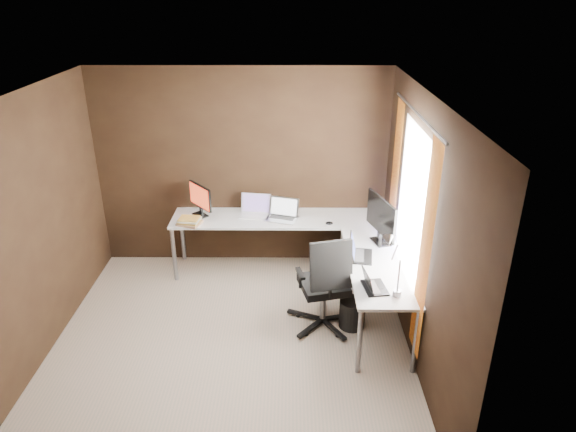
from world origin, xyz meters
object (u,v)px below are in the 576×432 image
object	(u,v)px
monitor_left	(200,198)
book_stack	(189,221)
desk_lamp	(392,258)
office_chair	(324,300)
monitor_right	(381,218)
drawer_pedestal	(359,262)
laptop_white	(255,211)
laptop_black_small	(372,284)
laptop_silver	(282,214)
laptop_black_big	(358,253)
wastebasket	(352,313)

from	to	relation	value
monitor_left	book_stack	size ratio (longest dim) A/B	1.27
desk_lamp	office_chair	bearing A→B (deg)	143.57
monitor_right	office_chair	world-z (taller)	monitor_right
drawer_pedestal	office_chair	xyz separation A→B (m)	(-0.47, -0.83, 0.02)
office_chair	laptop_white	bearing A→B (deg)	108.56
monitor_right	laptop_black_small	distance (m)	1.00
monitor_left	laptop_silver	bearing A→B (deg)	45.03
monitor_left	office_chair	size ratio (longest dim) A/B	0.37
laptop_black_big	book_stack	bearing A→B (deg)	76.21
drawer_pedestal	wastebasket	size ratio (longest dim) A/B	1.89
book_stack	laptop_white	bearing A→B (deg)	20.51
office_chair	desk_lamp	bearing A→B (deg)	-54.73
monitor_left	desk_lamp	bearing A→B (deg)	9.41
monitor_right	laptop_white	bearing A→B (deg)	45.47
laptop_black_small	wastebasket	distance (m)	0.75
drawer_pedestal	monitor_right	distance (m)	0.81
laptop_black_big	office_chair	distance (m)	0.61
laptop_white	laptop_black_small	world-z (taller)	laptop_white
monitor_left	laptop_black_big	xyz separation A→B (m)	(1.81, -1.05, -0.18)
laptop_white	office_chair	size ratio (longest dim) A/B	0.37
monitor_left	monitor_right	world-z (taller)	monitor_right
laptop_black_small	laptop_silver	bearing A→B (deg)	20.24
drawer_pedestal	monitor_right	bearing A→B (deg)	-63.09
monitor_left	monitor_right	xyz separation A→B (m)	(2.09, -0.73, 0.07)
laptop_white	wastebasket	xyz separation A→B (m)	(1.10, -1.29, -0.62)
drawer_pedestal	laptop_silver	size ratio (longest dim) A/B	1.39
drawer_pedestal	office_chair	world-z (taller)	office_chair
desk_lamp	office_chair	distance (m)	1.07
monitor_right	book_stack	bearing A→B (deg)	61.31
wastebasket	laptop_black_big	bearing A→B (deg)	76.97
laptop_white	office_chair	bearing A→B (deg)	-49.64
monitor_right	book_stack	xyz separation A→B (m)	(-2.19, 0.46, -0.26)
monitor_left	wastebasket	size ratio (longest dim) A/B	1.26
laptop_black_big	laptop_black_small	distance (m)	0.62
laptop_black_small	office_chair	world-z (taller)	office_chair
drawer_pedestal	monitor_left	bearing A→B (deg)	167.92
monitor_right	office_chair	xyz separation A→B (m)	(-0.63, -0.52, -0.71)
laptop_black_big	laptop_black_small	size ratio (longest dim) A/B	1.17
laptop_silver	laptop_black_small	bearing A→B (deg)	-44.09
drawer_pedestal	laptop_white	size ratio (longest dim) A/B	1.48
desk_lamp	monitor_left	bearing A→B (deg)	144.14
monitor_left	book_stack	xyz separation A→B (m)	(-0.10, -0.26, -0.19)
drawer_pedestal	laptop_black_small	size ratio (longest dim) A/B	1.88
drawer_pedestal	laptop_black_small	xyz separation A→B (m)	(-0.06, -1.26, 0.47)
drawer_pedestal	desk_lamp	world-z (taller)	desk_lamp
monitor_left	laptop_black_small	xyz separation A→B (m)	(1.87, -1.67, -0.18)
laptop_black_small	book_stack	xyz separation A→B (m)	(-1.97, 1.41, -0.00)
monitor_right	laptop_black_small	world-z (taller)	monitor_right
monitor_right	drawer_pedestal	bearing A→B (deg)	10.17
office_chair	laptop_black_big	bearing A→B (deg)	14.92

